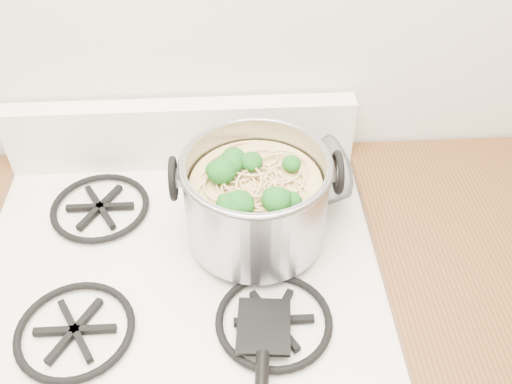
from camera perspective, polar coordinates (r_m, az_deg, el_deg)
The scene contains 3 objects.
stock_pot at distance 1.06m, azimuth 0.00°, elevation -0.78°, with size 0.31×0.28×0.19m.
spatula at distance 0.98m, azimuth 0.78°, elevation -13.05°, with size 0.29×0.31×0.02m, color black, non-canonical shape.
glass_bowl at distance 1.21m, azimuth 3.27°, elevation 0.96°, with size 0.10×0.10×0.02m, color white.
Camera 1 is at (0.11, 0.55, 1.74)m, focal length 40.00 mm.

